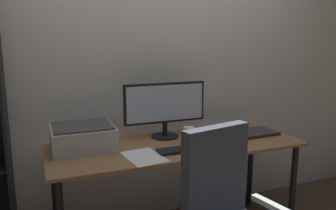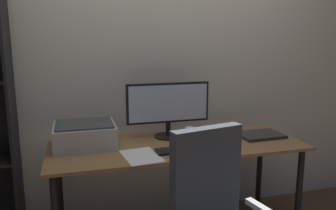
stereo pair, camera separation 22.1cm
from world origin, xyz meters
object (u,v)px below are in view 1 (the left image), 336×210
desk (177,155)px  printer (83,137)px  mouse (209,146)px  laptop (254,132)px  coffee_mug (189,135)px  keyboard (180,150)px  monitor (165,106)px

desk → printer: (-0.61, 0.12, 0.16)m
mouse → laptop: size_ratio=0.30×
coffee_mug → laptop: size_ratio=0.34×
keyboard → monitor: bearing=83.9°
keyboard → printer: size_ratio=0.72×
mouse → monitor: bearing=122.4°
keyboard → laptop: laptop is taller
mouse → coffee_mug: bearing=118.2°
laptop → keyboard: bearing=-168.8°
laptop → printer: bearing=173.0°
keyboard → mouse: (0.20, -0.01, 0.01)m
mouse → coffee_mug: 0.18m
desk → monitor: 0.37m
monitor → mouse: 0.44m
keyboard → mouse: 0.20m
monitor → coffee_mug: (0.11, -0.18, -0.18)m
keyboard → mouse: mouse is taller
coffee_mug → printer: 0.72m
desk → printer: bearing=168.8°
desk → mouse: mouse is taller
desk → keyboard: bearing=-106.3°
keyboard → laptop: bearing=11.5°
monitor → mouse: (0.18, -0.34, -0.22)m
desk → printer: printer is taller
coffee_mug → mouse: bearing=-66.4°
monitor → coffee_mug: bearing=-58.9°
desk → laptop: 0.65m
mouse → printer: (-0.78, 0.28, 0.06)m
laptop → desk: bearing=179.0°
printer → coffee_mug: bearing=-10.0°
keyboard → desk: bearing=72.1°
mouse → printer: bearing=164.6°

